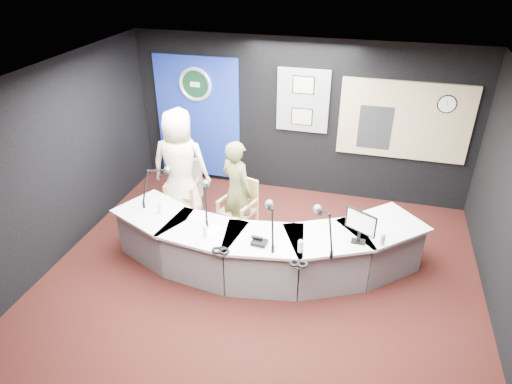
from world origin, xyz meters
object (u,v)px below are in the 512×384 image
(broadcast_desk, at_px, (262,246))
(person_man, at_px, (180,165))
(armchair_left, at_px, (182,188))
(armchair_right, at_px, (237,210))
(person_woman, at_px, (237,191))

(broadcast_desk, relative_size, person_man, 2.35)
(armchair_left, bearing_deg, broadcast_desk, -35.83)
(broadcast_desk, height_order, armchair_right, armchair_right)
(broadcast_desk, height_order, armchair_left, armchair_left)
(broadcast_desk, relative_size, armchair_right, 4.85)
(person_man, xyz_separation_m, person_woman, (1.07, -0.33, -0.14))
(broadcast_desk, xyz_separation_m, armchair_right, (-0.57, 0.70, 0.09))
(armchair_right, distance_m, person_man, 1.22)
(armchair_right, relative_size, person_woman, 0.57)
(person_woman, bearing_deg, broadcast_desk, 158.26)
(person_woman, bearing_deg, person_man, 11.85)
(armchair_left, xyz_separation_m, person_man, (0.00, 0.00, 0.43))
(broadcast_desk, distance_m, person_woman, 1.00)
(armchair_right, height_order, person_woman, person_woman)
(broadcast_desk, bearing_deg, armchair_left, 148.05)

